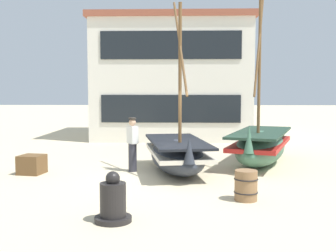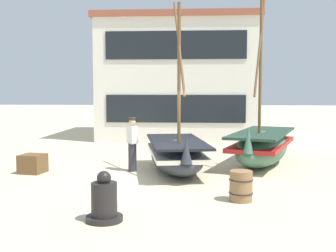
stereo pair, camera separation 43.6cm
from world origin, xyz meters
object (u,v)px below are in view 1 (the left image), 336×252
(wooden_barrel, at_px, (246,185))
(fishing_boat_near_left, at_px, (261,146))
(cargo_crate, at_px, (32,164))
(harbor_building_main, at_px, (172,79))
(capstan_winch, at_px, (113,202))
(fisherman_by_hull, at_px, (132,145))
(fishing_boat_centre_large, at_px, (177,154))

(wooden_barrel, bearing_deg, fishing_boat_near_left, 75.51)
(cargo_crate, xyz_separation_m, harbor_building_main, (4.03, 10.87, 2.88))
(fishing_boat_near_left, height_order, cargo_crate, fishing_boat_near_left)
(fishing_boat_near_left, height_order, capstan_winch, fishing_boat_near_left)
(fishing_boat_near_left, distance_m, harbor_building_main, 9.87)
(fisherman_by_hull, relative_size, capstan_winch, 1.71)
(capstan_winch, height_order, harbor_building_main, harbor_building_main)
(fishing_boat_near_left, distance_m, capstan_winch, 7.57)
(fisherman_by_hull, relative_size, wooden_barrel, 2.41)
(wooden_barrel, distance_m, harbor_building_main, 14.18)
(fishing_boat_near_left, distance_m, fisherman_by_hull, 4.47)
(capstan_winch, xyz_separation_m, harbor_building_main, (0.82, 15.40, 2.78))
(cargo_crate, bearing_deg, fisherman_by_hull, 8.76)
(fishing_boat_centre_large, bearing_deg, capstan_winch, -103.58)
(fishing_boat_centre_large, height_order, capstan_winch, fishing_boat_centre_large)
(fishing_boat_centre_large, xyz_separation_m, harbor_building_main, (-0.37, 10.47, 2.61))
(fishing_boat_near_left, xyz_separation_m, cargo_crate, (-7.24, -1.88, -0.35))
(fishing_boat_centre_large, distance_m, fisherman_by_hull, 1.42)
(fishing_boat_near_left, bearing_deg, wooden_barrel, -104.49)
(fishing_boat_near_left, bearing_deg, fishing_boat_centre_large, -152.38)
(fishing_boat_near_left, relative_size, capstan_winch, 6.56)
(fishing_boat_centre_large, relative_size, harbor_building_main, 0.64)
(capstan_winch, bearing_deg, wooden_barrel, 30.35)
(fishing_boat_centre_large, xyz_separation_m, cargo_crate, (-4.40, -0.40, -0.28))
(fishing_boat_centre_large, distance_m, harbor_building_main, 10.80)
(fishing_boat_centre_large, distance_m, cargo_crate, 4.43)
(fishing_boat_near_left, distance_m, wooden_barrel, 4.94)
(fishing_boat_centre_large, xyz_separation_m, wooden_barrel, (1.61, -3.29, -0.21))
(harbor_building_main, bearing_deg, capstan_winch, -93.03)
(harbor_building_main, bearing_deg, cargo_crate, -110.34)
(fisherman_by_hull, xyz_separation_m, harbor_building_main, (1.02, 10.40, 2.33))
(fisherman_by_hull, distance_m, harbor_building_main, 10.71)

